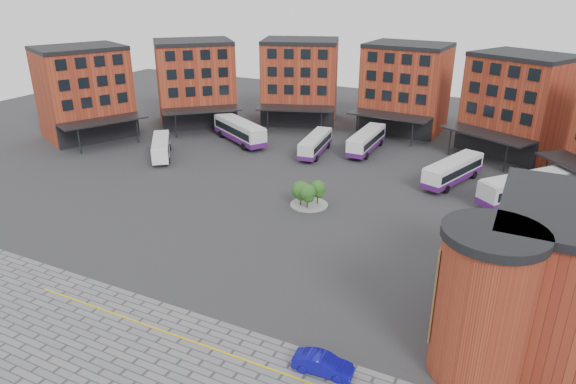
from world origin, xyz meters
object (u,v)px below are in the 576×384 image
at_px(bus_b, 239,131).
at_px(bus_d, 366,140).
at_px(bus_a, 161,146).
at_px(bus_e, 453,171).
at_px(tree_island, 308,192).
at_px(bus_c, 315,144).
at_px(bus_f, 527,188).
at_px(blue_car, 323,364).

bearing_deg(bus_b, bus_d, -45.82).
height_order(bus_a, bus_e, bus_e).
xyz_separation_m(tree_island, bus_a, (-26.63, 6.63, -0.10)).
relative_size(bus_b, bus_e, 1.08).
xyz_separation_m(bus_c, bus_e, (20.54, -3.12, 0.14)).
relative_size(bus_c, bus_d, 0.93).
xyz_separation_m(bus_f, blue_car, (-10.39, -36.28, -1.23)).
distance_m(bus_a, blue_car, 49.51).
xyz_separation_m(bus_a, bus_b, (6.51, 11.41, 0.27)).
relative_size(bus_d, blue_car, 2.75).
height_order(bus_a, bus_b, bus_b).
bearing_deg(bus_a, blue_car, -75.88).
bearing_deg(bus_e, bus_b, -166.28).
height_order(bus_b, bus_e, bus_b).
xyz_separation_m(bus_e, bus_f, (8.77, -2.93, 0.20)).
xyz_separation_m(bus_d, bus_e, (14.11, -7.69, -0.01)).
bearing_deg(bus_c, bus_a, -156.82).
relative_size(tree_island, bus_b, 0.36).
distance_m(tree_island, bus_d, 22.63).
height_order(tree_island, bus_f, bus_f).
distance_m(bus_d, bus_e, 16.07).
bearing_deg(bus_f, bus_b, -147.98).
bearing_deg(blue_car, bus_e, -7.18).
bearing_deg(blue_car, bus_c, 19.27).
bearing_deg(bus_b, bus_f, -67.01).
xyz_separation_m(tree_island, bus_f, (22.44, 12.01, 0.15)).
bearing_deg(bus_f, bus_c, -151.57).
relative_size(bus_c, bus_f, 0.92).
height_order(tree_island, bus_a, tree_island).
distance_m(bus_d, blue_car, 48.54).
distance_m(bus_c, bus_e, 20.78).
height_order(bus_d, bus_f, bus_f).
relative_size(bus_d, bus_f, 0.99).
bearing_deg(tree_island, bus_b, 138.12).
bearing_deg(blue_car, tree_island, 21.57).
xyz_separation_m(tree_island, bus_c, (-6.88, 18.06, -0.19)).
height_order(bus_a, bus_f, bus_f).
bearing_deg(bus_d, blue_car, -75.17).
relative_size(tree_island, bus_c, 0.42).
height_order(bus_c, bus_f, bus_f).
bearing_deg(blue_car, bus_f, -20.81).
distance_m(bus_b, bus_d, 20.20).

